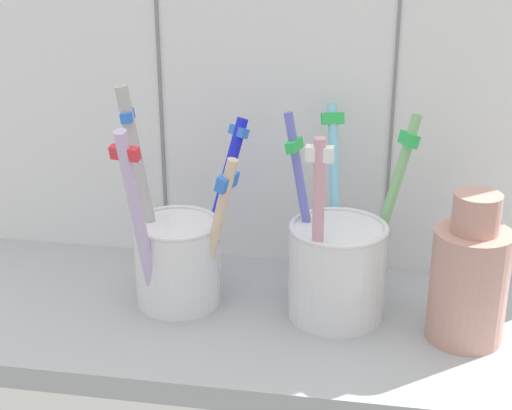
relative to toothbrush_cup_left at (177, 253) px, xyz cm
name	(u,v)px	position (x,y,z in cm)	size (l,w,h in cm)	color
counter_slab	(254,324)	(6.87, -1.14, -5.73)	(64.00, 22.00, 2.00)	#9EA3A8
tile_wall_back	(276,48)	(6.87, 10.85, 15.77)	(64.00, 2.20, 45.00)	white
toothbrush_cup_left	(177,253)	(0.00, 0.00, 0.00)	(10.55, 12.34, 19.23)	white
toothbrush_cup_right	(337,264)	(13.73, 0.22, -0.03)	(11.27, 12.71, 17.30)	silver
ceramic_vase	(469,278)	(24.26, -1.86, 0.61)	(6.11, 6.11, 12.43)	tan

